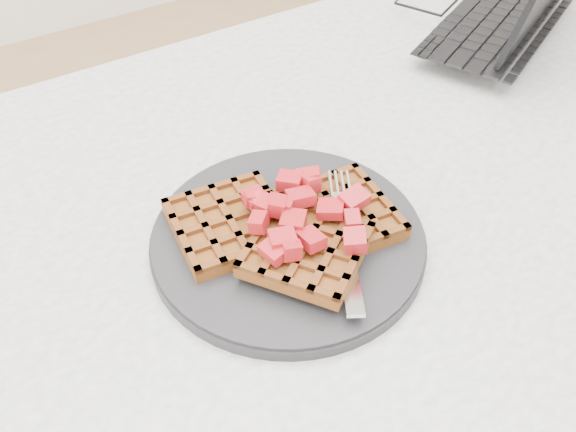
% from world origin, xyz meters
% --- Properties ---
extents(table, '(1.20, 0.80, 0.75)m').
position_xyz_m(table, '(0.00, 0.00, 0.64)').
color(table, silver).
rests_on(table, ground).
extents(plate, '(0.27, 0.27, 0.02)m').
position_xyz_m(plate, '(-0.07, -0.02, 0.76)').
color(plate, black).
rests_on(plate, table).
extents(waffles, '(0.21, 0.20, 0.03)m').
position_xyz_m(waffles, '(-0.07, -0.03, 0.78)').
color(waffles, brown).
rests_on(waffles, plate).
extents(strawberry_pile, '(0.15, 0.15, 0.02)m').
position_xyz_m(strawberry_pile, '(-0.07, -0.02, 0.80)').
color(strawberry_pile, '#8F030C').
rests_on(strawberry_pile, waffles).
extents(fork, '(0.11, 0.17, 0.02)m').
position_xyz_m(fork, '(-0.03, -0.06, 0.77)').
color(fork, silver).
rests_on(fork, plate).
extents(laptop, '(0.41, 0.37, 0.24)m').
position_xyz_m(laptop, '(0.41, 0.20, 0.79)').
color(laptop, black).
rests_on(laptop, table).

